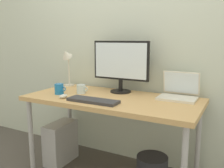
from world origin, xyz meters
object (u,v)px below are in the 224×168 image
Objects in this scene: mouse at (63,96)px; glass_cup at (81,89)px; monitor at (121,63)px; computer_tower at (61,142)px; keyboard at (93,101)px; laptop at (179,92)px; coffee_mug at (59,89)px; desk_lamp at (67,60)px; desk at (112,104)px.

glass_cup is (0.03, 0.23, 0.03)m from mouse.
monitor reaches higher than computer_tower.
glass_cup reaches higher than computer_tower.
mouse is 0.23m from glass_cup.
computer_tower is at bearing 159.39° from keyboard.
laptop is 3.56× the size of mouse.
keyboard is 4.89× the size of mouse.
laptop is 2.69× the size of coffee_mug.
keyboard is 3.75× the size of glass_cup.
desk_lamp is 4.60× the size of mouse.
coffee_mug is 0.21m from glass_cup.
coffee_mug is (-0.50, -0.12, 0.11)m from desk.
desk is at bearing 74.17° from keyboard.
desk_lamp is at bearing 146.70° from glass_cup.
coffee_mug reaches higher than desk.
desk_lamp is (-0.67, 0.23, 0.35)m from desk.
desk is at bearing -155.40° from laptop.
coffee_mug reaches higher than keyboard.
desk is 0.43m from mouse.
computer_tower is (-0.59, -0.02, -0.48)m from desk.
glass_cup reaches higher than keyboard.
desk_lamp reaches higher than laptop.
mouse is at bearing -178.46° from keyboard.
computer_tower is (0.08, -0.25, -0.83)m from desk_lamp.
desk is 0.41m from monitor.
coffee_mug is 0.28× the size of computer_tower.
laptop is at bearing 37.90° from keyboard.
computer_tower is (-0.53, 0.20, -0.55)m from keyboard.
coffee_mug is (-1.03, -0.36, -0.01)m from laptop.
desk_lamp is 0.48m from glass_cup.
desk is at bearing 31.97° from mouse.
coffee_mug is (0.17, -0.34, -0.24)m from desk_lamp.
coffee_mug is (-0.43, 0.10, 0.04)m from keyboard.
monitor is at bearing 53.38° from mouse.
monitor is at bearing -178.26° from laptop.
desk_lamp reaches higher than mouse.
keyboard is (0.61, -0.44, -0.28)m from desk_lamp.
mouse is 0.77× the size of glass_cup.
coffee_mug is at bearing -160.66° from laptop.
laptop is 1.22m from desk_lamp.
keyboard is (-0.59, -0.46, -0.05)m from laptop.
desk_lamp is 3.48× the size of coffee_mug.
keyboard is at bearing -105.83° from desk.
desk is 0.52m from coffee_mug.
keyboard is 0.30m from mouse.
coffee_mug is at bearing -166.67° from desk.
laptop is (0.53, 0.24, 0.12)m from desk.
monitor is 0.60m from laptop.
mouse is (-0.34, -0.45, -0.26)m from monitor.
mouse is 0.18m from coffee_mug.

